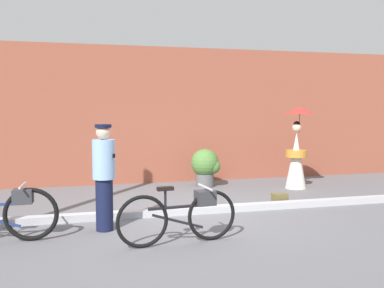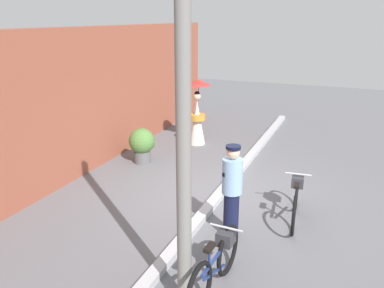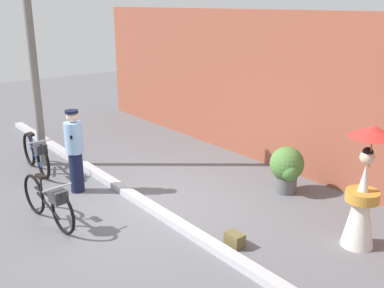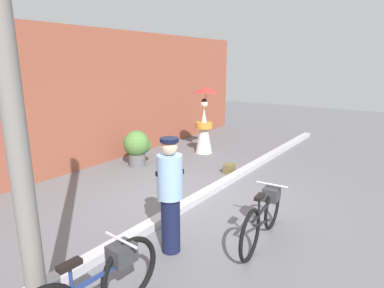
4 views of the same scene
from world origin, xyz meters
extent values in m
plane|color=slate|center=(0.00, 0.00, 0.00)|extent=(30.00, 30.00, 0.00)
cube|color=brown|center=(0.00, 3.56, 1.68)|extent=(14.00, 0.40, 3.37)
cube|color=#B2B2B7|center=(0.00, 0.00, 0.06)|extent=(14.00, 0.20, 0.12)
torus|color=black|center=(-0.04, -1.54, 0.36)|extent=(0.71, 0.12, 0.71)
torus|color=black|center=(-1.03, -1.64, 0.36)|extent=(0.71, 0.12, 0.71)
cube|color=black|center=(-0.54, -1.59, 0.51)|extent=(0.84, 0.12, 0.04)
cube|color=black|center=(-0.54, -1.59, 0.31)|extent=(0.73, 0.10, 0.26)
cylinder|color=black|center=(-0.71, -1.61, 0.63)|extent=(0.03, 0.03, 0.30)
cube|color=black|center=(-0.71, -1.61, 0.78)|extent=(0.23, 0.11, 0.05)
cylinder|color=silver|center=(-0.14, -1.55, 0.76)|extent=(0.08, 0.48, 0.03)
cube|color=#333338|center=(-0.14, -1.55, 0.61)|extent=(0.28, 0.24, 0.20)
torus|color=black|center=(-2.49, -0.93, 0.38)|extent=(0.75, 0.11, 0.75)
cube|color=navy|center=(-2.99, -0.90, 0.53)|extent=(0.84, 0.08, 0.04)
cube|color=navy|center=(-2.99, -0.90, 0.33)|extent=(0.73, 0.07, 0.26)
cylinder|color=navy|center=(-3.17, -0.89, 0.65)|extent=(0.03, 0.03, 0.31)
cube|color=black|center=(-3.17, -0.89, 0.81)|extent=(0.22, 0.10, 0.05)
cylinder|color=silver|center=(-2.59, -0.92, 0.79)|extent=(0.06, 0.48, 0.03)
cube|color=#333338|center=(-2.59, -0.92, 0.64)|extent=(0.27, 0.23, 0.20)
cylinder|color=#141938|center=(-1.47, -0.66, 0.40)|extent=(0.26, 0.26, 0.79)
cylinder|color=#8CB2E0|center=(-1.47, -0.66, 1.09)|extent=(0.34, 0.34, 0.59)
sphere|color=#D8B293|center=(-1.47, -0.66, 1.49)|extent=(0.21, 0.21, 0.21)
cylinder|color=black|center=(-1.47, -0.66, 1.59)|extent=(0.25, 0.25, 0.05)
cube|color=black|center=(-1.47, -0.66, 1.15)|extent=(0.33, 0.26, 0.06)
cone|color=silver|center=(3.05, 1.79, 0.65)|extent=(0.48, 0.48, 1.31)
cylinder|color=#C1842D|center=(3.05, 1.79, 0.81)|extent=(0.49, 0.49, 0.16)
sphere|color=beige|center=(3.05, 1.79, 1.41)|extent=(0.21, 0.21, 0.21)
sphere|color=black|center=(3.05, 1.79, 1.48)|extent=(0.16, 0.16, 0.16)
cylinder|color=olive|center=(3.10, 1.77, 1.54)|extent=(0.02, 0.02, 0.55)
cone|color=red|center=(3.10, 1.77, 1.81)|extent=(0.69, 0.69, 0.16)
cylinder|color=#59595B|center=(1.05, 2.50, 0.16)|extent=(0.43, 0.43, 0.31)
sphere|color=#4C7A38|center=(1.05, 2.50, 0.57)|extent=(0.65, 0.65, 0.65)
sphere|color=#4C7A38|center=(1.21, 2.40, 0.49)|extent=(0.36, 0.36, 0.36)
cube|color=brown|center=(1.92, 0.32, 0.11)|extent=(0.29, 0.19, 0.21)
cube|color=brown|center=(1.92, 0.26, 0.16)|extent=(0.24, 0.07, 0.08)
cylinder|color=slate|center=(-3.35, -0.62, 2.40)|extent=(0.18, 0.18, 4.80)
camera|label=1|loc=(-1.83, -7.26, 1.85)|focal=40.61mm
camera|label=2|loc=(-7.23, -2.35, 3.58)|focal=36.84mm
camera|label=3|loc=(6.20, -3.88, 3.52)|focal=41.81mm
camera|label=4|loc=(-4.61, -3.26, 2.56)|focal=30.59mm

